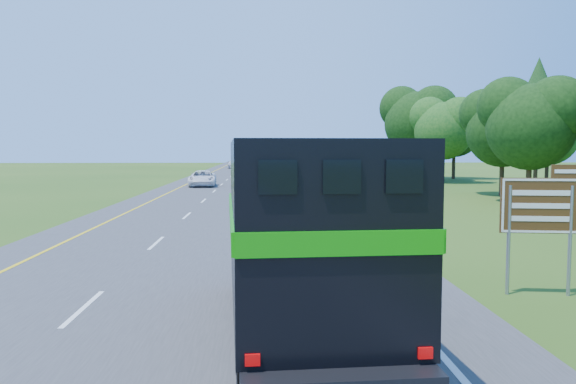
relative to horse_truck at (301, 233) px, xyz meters
name	(u,v)px	position (x,y,z in m)	size (l,w,h in m)	color
road	(237,189)	(-3.07, 41.18, -2.06)	(15.00, 260.00, 0.04)	#38383A
lane_markings	(237,189)	(-3.07, 41.18, -2.03)	(11.15, 260.00, 0.01)	yellow
horse_truck	(301,233)	(0.00, 0.00, 0.00)	(3.18, 8.75, 3.81)	black
white_suv	(203,178)	(-6.58, 44.64, -1.26)	(2.58, 5.60, 1.56)	white
far_car	(233,164)	(-6.25, 95.44, -1.27)	(1.82, 4.52, 1.54)	silver
exit_sign	(542,211)	(6.28, 2.96, 0.08)	(1.95, 0.35, 3.33)	gray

